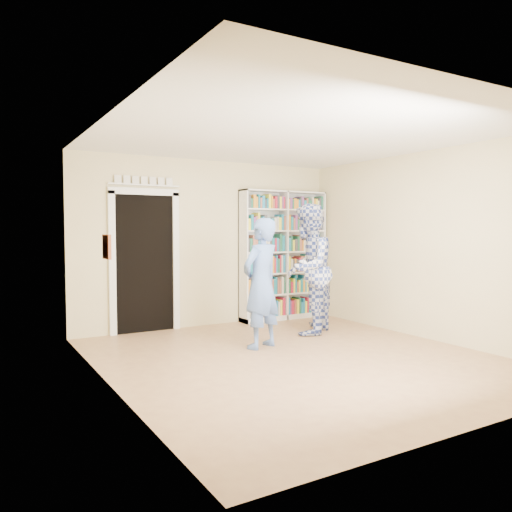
{
  "coord_description": "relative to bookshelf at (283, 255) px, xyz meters",
  "views": [
    {
      "loc": [
        -3.49,
        -4.94,
        1.58
      ],
      "look_at": [
        -0.05,
        0.9,
        1.21
      ],
      "focal_mm": 35.0,
      "sensor_mm": 36.0,
      "label": 1
    }
  ],
  "objects": [
    {
      "name": "wall_left",
      "position": [
        -3.6,
        -2.34,
        0.22
      ],
      "size": [
        0.0,
        5.0,
        5.0
      ],
      "primitive_type": "plane",
      "rotation": [
        1.57,
        0.0,
        1.57
      ],
      "color": "beige",
      "rests_on": "floor"
    },
    {
      "name": "ceiling",
      "position": [
        -1.35,
        -2.34,
        1.57
      ],
      "size": [
        5.0,
        5.0,
        0.0
      ],
      "primitive_type": "plane",
      "rotation": [
        3.14,
        0.0,
        0.0
      ],
      "color": "white",
      "rests_on": "wall_back"
    },
    {
      "name": "man_blue",
      "position": [
        -1.45,
        -1.65,
        -0.27
      ],
      "size": [
        0.73,
        0.6,
        1.73
      ],
      "primitive_type": "imported",
      "rotation": [
        0.0,
        0.0,
        3.49
      ],
      "color": "#5375B9",
      "rests_on": "floor"
    },
    {
      "name": "man_plaid",
      "position": [
        -0.37,
        -1.24,
        -0.15
      ],
      "size": [
        1.21,
        1.17,
        1.96
      ],
      "primitive_type": "imported",
      "rotation": [
        0.0,
        0.0,
        3.79
      ],
      "color": "#2D408C",
      "rests_on": "floor"
    },
    {
      "name": "wall_art",
      "position": [
        -3.58,
        -2.14,
        0.27
      ],
      "size": [
        0.03,
        0.25,
        0.25
      ],
      "primitive_type": "cube",
      "color": "maroon",
      "rests_on": "wall_left"
    },
    {
      "name": "paper_sheet",
      "position": [
        -0.31,
        -1.45,
        -0.11
      ],
      "size": [
        0.21,
        0.01,
        0.3
      ],
      "primitive_type": "cube",
      "rotation": [
        0.0,
        0.0,
        -0.01
      ],
      "color": "white",
      "rests_on": "man_plaid"
    },
    {
      "name": "wall_right",
      "position": [
        0.9,
        -2.34,
        0.22
      ],
      "size": [
        0.0,
        5.0,
        5.0
      ],
      "primitive_type": "plane",
      "rotation": [
        1.57,
        0.0,
        -1.57
      ],
      "color": "beige",
      "rests_on": "floor"
    },
    {
      "name": "doorway",
      "position": [
        -2.45,
        0.13,
        0.05
      ],
      "size": [
        1.1,
        0.08,
        2.43
      ],
      "color": "black",
      "rests_on": "floor"
    },
    {
      "name": "floor",
      "position": [
        -1.35,
        -2.34,
        -1.13
      ],
      "size": [
        5.0,
        5.0,
        0.0
      ],
      "primitive_type": "plane",
      "color": "#976949",
      "rests_on": "ground"
    },
    {
      "name": "bookshelf",
      "position": [
        0.0,
        0.0,
        0.0
      ],
      "size": [
        1.63,
        0.31,
        2.24
      ],
      "rotation": [
        0.0,
        0.0,
        -0.2
      ],
      "color": "white",
      "rests_on": "floor"
    },
    {
      "name": "wall_back",
      "position": [
        -1.35,
        0.16,
        0.22
      ],
      "size": [
        4.5,
        0.0,
        4.5
      ],
      "primitive_type": "plane",
      "rotation": [
        1.57,
        0.0,
        0.0
      ],
      "color": "beige",
      "rests_on": "floor"
    }
  ]
}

